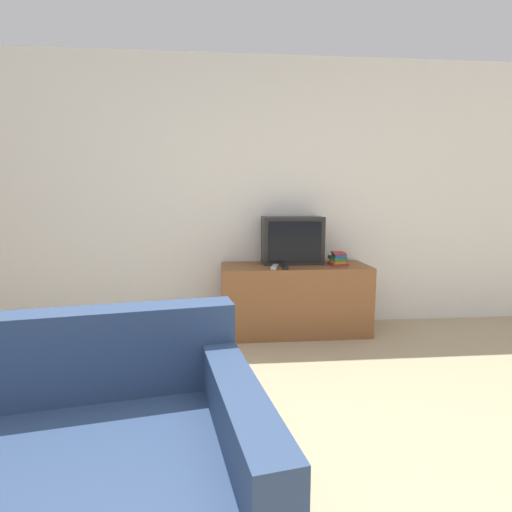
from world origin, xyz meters
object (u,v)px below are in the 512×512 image
remote_on_stand (285,267)px  tv_stand (294,299)px  television (292,240)px  book_stack (338,259)px  remote_secondary (275,267)px

remote_on_stand → tv_stand: bearing=52.9°
television → remote_on_stand: size_ratio=3.53×
tv_stand → television: bearing=92.8°
tv_stand → book_stack: 0.56m
remote_on_stand → remote_secondary: 0.09m
remote_secondary → remote_on_stand: bearing=-8.1°
book_stack → remote_on_stand: size_ratio=1.29×
television → tv_stand: bearing=-87.2°
remote_secondary → book_stack: bearing=11.1°
remote_on_stand → remote_secondary: same height
book_stack → remote_secondary: 0.63m
tv_stand → television: television is taller
book_stack → remote_secondary: (-0.62, -0.12, -0.05)m
television → remote_secondary: (-0.21, -0.27, -0.21)m
remote_secondary → television: bearing=52.6°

